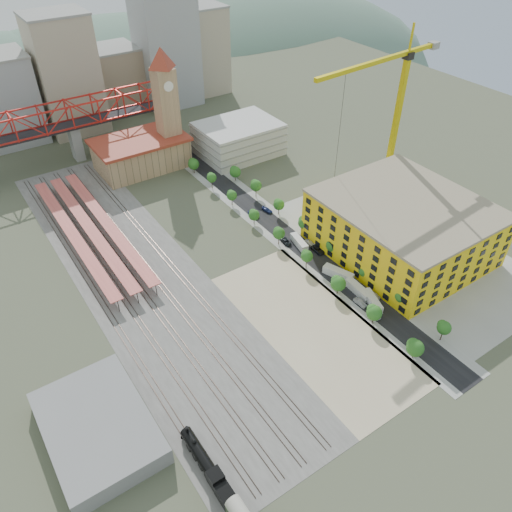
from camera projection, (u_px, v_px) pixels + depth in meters
ground at (262, 263)px, 162.91m from camera, size 400.00×400.00×0.00m
ballast_strip at (137, 274)px, 158.40m from camera, size 36.00×165.00×0.06m
dirt_lot at (313, 326)px, 140.74m from camera, size 28.00×67.00×0.06m
street_asphalt at (274, 225)px, 179.65m from camera, size 12.00×170.00×0.06m
sidewalk_west at (262, 230)px, 177.23m from camera, size 3.00×170.00×0.04m
sidewalk_east at (287, 221)px, 182.07m from camera, size 3.00×170.00×0.04m
construction_pad at (404, 247)px, 169.73m from camera, size 50.00×90.00×0.06m
rail_tracks at (132, 276)px, 157.53m from camera, size 26.56×160.00×0.18m
platform_canopies at (90, 228)px, 171.55m from camera, size 16.00×80.00×4.12m
station_hall at (141, 153)px, 209.68m from camera, size 38.00×24.00×13.10m
clock_tower at (165, 97)px, 200.39m from camera, size 12.00×12.00×52.00m
parking_garage at (239, 139)px, 219.73m from camera, size 34.00×26.00×14.00m
truss_bridge at (70, 118)px, 208.19m from camera, size 94.00×9.60×25.60m
construction_building at (402, 227)px, 162.57m from camera, size 44.60×50.60×18.80m
warehouse at (98, 427)px, 112.91m from camera, size 22.00×32.00×5.00m
street_trees at (291, 239)px, 173.19m from camera, size 15.40×124.40×8.00m
skyline at (109, 70)px, 244.18m from camera, size 133.00×46.00×60.00m
distant_hills at (123, 150)px, 400.71m from camera, size 647.00×264.00×227.00m
locomotive at (207, 466)px, 105.96m from camera, size 2.99×23.08×5.77m
tower_crane at (394, 99)px, 172.11m from camera, size 58.55×7.10×62.56m
site_trailer_a at (372, 301)px, 146.98m from camera, size 5.22×9.51×2.52m
site_trailer_b at (358, 290)px, 150.87m from camera, size 2.90×9.58×2.59m
site_trailer_c at (338, 273)px, 156.69m from camera, size 5.78×10.20×2.71m
site_trailer_d at (299, 242)px, 169.65m from camera, size 4.01×9.34×2.48m
car_0 at (374, 314)px, 143.47m from camera, size 1.97×4.66×1.57m
car_1 at (360, 303)px, 147.24m from camera, size 1.77×4.52×1.47m
car_2 at (286, 242)px, 170.82m from camera, size 2.68×4.95×1.32m
car_3 at (254, 215)px, 183.75m from camera, size 2.74×5.25×1.45m
car_4 at (375, 295)px, 149.91m from camera, size 1.57×3.86×1.31m
car_5 at (310, 243)px, 170.01m from camera, size 1.91×4.55×1.46m
car_6 at (318, 250)px, 167.10m from camera, size 2.67×5.53×1.52m
car_7 at (267, 210)px, 186.32m from camera, size 2.60×4.82×1.33m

